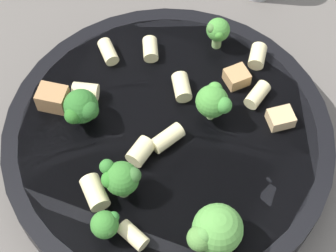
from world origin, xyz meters
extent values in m
plane|color=#5B5651|center=(0.00, 0.00, 0.00)|extent=(2.00, 2.00, 0.00)
cylinder|color=black|center=(0.00, 0.00, 0.02)|extent=(0.30, 0.30, 0.04)
cylinder|color=beige|center=(0.00, 0.00, 0.04)|extent=(0.27, 0.27, 0.01)
torus|color=black|center=(0.00, 0.00, 0.04)|extent=(0.29, 0.29, 0.00)
cylinder|color=#84AD60|center=(0.04, -0.02, 0.05)|extent=(0.01, 0.01, 0.02)
sphere|color=#478E38|center=(0.04, -0.02, 0.06)|extent=(0.03, 0.03, 0.03)
sphere|color=#468531|center=(0.04, -0.02, 0.07)|extent=(0.01, 0.01, 0.01)
sphere|color=#3F8836|center=(0.04, -0.03, 0.07)|extent=(0.01, 0.01, 0.01)
sphere|color=#499339|center=(0.05, -0.01, 0.07)|extent=(0.01, 0.01, 0.01)
cylinder|color=#9EC175|center=(-0.04, 0.06, 0.04)|extent=(0.01, 0.01, 0.01)
sphere|color=#2D6B28|center=(-0.04, 0.06, 0.06)|extent=(0.03, 0.03, 0.03)
sphere|color=#276F22|center=(-0.05, 0.06, 0.06)|extent=(0.02, 0.02, 0.02)
sphere|color=#2C6A23|center=(-0.05, 0.06, 0.06)|extent=(0.02, 0.02, 0.02)
sphere|color=#275C24|center=(-0.04, 0.05, 0.06)|extent=(0.02, 0.02, 0.02)
cylinder|color=#84AD60|center=(-0.07, -0.01, 0.05)|extent=(0.01, 0.01, 0.02)
sphere|color=#387A2D|center=(-0.07, -0.01, 0.06)|extent=(0.03, 0.03, 0.03)
sphere|color=#307B27|center=(-0.08, -0.01, 0.07)|extent=(0.01, 0.01, 0.01)
sphere|color=#33752D|center=(-0.07, 0.00, 0.07)|extent=(0.01, 0.01, 0.01)
sphere|color=#396A30|center=(-0.06, -0.02, 0.07)|extent=(0.01, 0.01, 0.01)
cylinder|color=#84AD60|center=(0.10, 0.03, 0.05)|extent=(0.01, 0.01, 0.02)
sphere|color=#478E38|center=(0.10, 0.03, 0.06)|extent=(0.02, 0.02, 0.02)
sphere|color=#479535|center=(0.10, 0.03, 0.06)|extent=(0.01, 0.01, 0.01)
sphere|color=#4A7939|center=(0.10, 0.04, 0.07)|extent=(0.01, 0.01, 0.01)
cylinder|color=#93B766|center=(-0.10, -0.03, 0.04)|extent=(0.01, 0.01, 0.01)
sphere|color=#387A2D|center=(-0.10, -0.03, 0.06)|extent=(0.02, 0.02, 0.02)
sphere|color=#30762F|center=(-0.09, -0.03, 0.06)|extent=(0.01, 0.01, 0.01)
sphere|color=#386D2D|center=(-0.10, -0.04, 0.06)|extent=(0.01, 0.01, 0.01)
cylinder|color=#84AD60|center=(-0.05, -0.10, 0.04)|extent=(0.01, 0.01, 0.01)
sphere|color=#569942|center=(-0.05, -0.10, 0.06)|extent=(0.04, 0.04, 0.04)
sphere|color=#549040|center=(-0.06, -0.09, 0.07)|extent=(0.01, 0.01, 0.01)
sphere|color=#558B3E|center=(-0.06, -0.09, 0.07)|extent=(0.02, 0.02, 0.02)
cylinder|color=beige|center=(0.08, -0.03, 0.05)|extent=(0.03, 0.02, 0.01)
cylinder|color=beige|center=(-0.09, -0.05, 0.05)|extent=(0.01, 0.02, 0.01)
cylinder|color=beige|center=(-0.01, -0.01, 0.05)|extent=(0.03, 0.02, 0.01)
cylinder|color=beige|center=(-0.03, 0.00, 0.05)|extent=(0.03, 0.02, 0.02)
cylinder|color=beige|center=(-0.02, 0.08, 0.05)|extent=(0.03, 0.03, 0.02)
cylinder|color=beige|center=(0.02, 0.10, 0.05)|extent=(0.02, 0.03, 0.01)
cylinder|color=beige|center=(0.04, 0.02, 0.05)|extent=(0.03, 0.03, 0.02)
cylinder|color=beige|center=(0.05, 0.07, 0.05)|extent=(0.03, 0.03, 0.01)
cylinder|color=beige|center=(-0.09, 0.00, 0.05)|extent=(0.03, 0.03, 0.02)
cylinder|color=beige|center=(0.12, -0.01, 0.05)|extent=(0.03, 0.02, 0.02)
cube|color=tan|center=(0.08, -0.07, 0.04)|extent=(0.03, 0.03, 0.01)
cube|color=tan|center=(0.08, -0.01, 0.05)|extent=(0.03, 0.03, 0.01)
cube|color=#A87A4C|center=(-0.05, 0.10, 0.05)|extent=(0.03, 0.03, 0.02)
camera|label=1|loc=(-0.19, -0.18, 0.47)|focal=60.00mm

